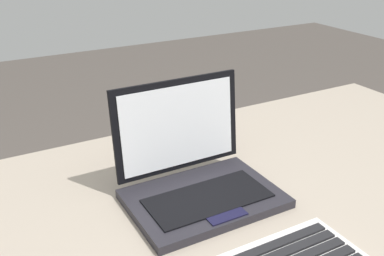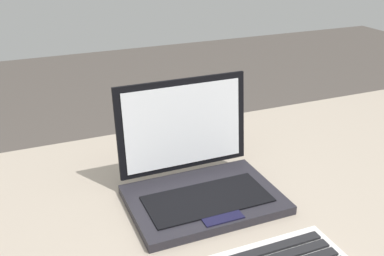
{
  "view_description": "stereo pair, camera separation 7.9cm",
  "coord_description": "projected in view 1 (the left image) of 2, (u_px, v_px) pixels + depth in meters",
  "views": [
    {
      "loc": [
        -0.46,
        -0.59,
        1.19
      ],
      "look_at": [
        -0.11,
        0.04,
        0.87
      ],
      "focal_mm": 41.86,
      "sensor_mm": 36.0,
      "label": 1
    },
    {
      "loc": [
        -0.39,
        -0.62,
        1.19
      ],
      "look_at": [
        -0.11,
        0.04,
        0.87
      ],
      "focal_mm": 41.86,
      "sensor_mm": 36.0,
      "label": 2
    }
  ],
  "objects": [
    {
      "name": "desk",
      "position": [
        249.0,
        245.0,
        0.91
      ],
      "size": [
        1.45,
        0.82,
        0.71
      ],
      "color": "#A79887",
      "rests_on": "ground"
    },
    {
      "name": "laptop_front",
      "position": [
        196.0,
        176.0,
        0.87
      ],
      "size": [
        0.28,
        0.22,
        0.22
      ],
      "color": "#242229",
      "rests_on": "desk"
    }
  ]
}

